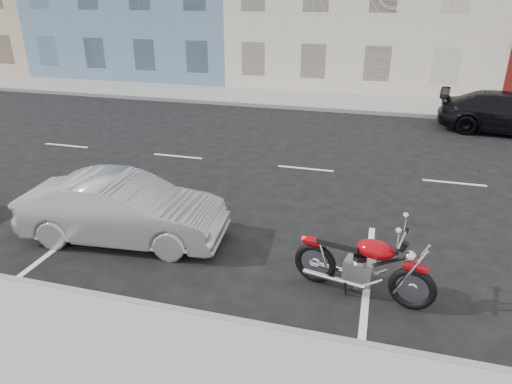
% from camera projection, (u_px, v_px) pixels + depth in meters
% --- Properties ---
extents(ground, '(120.00, 120.00, 0.00)m').
position_uv_depth(ground, '(377.00, 176.00, 12.62)').
color(ground, black).
rests_on(ground, ground).
extents(sidewalk_far, '(80.00, 3.40, 0.15)m').
position_uv_depth(sidewalk_far, '(274.00, 98.00, 21.49)').
color(sidewalk_far, gray).
rests_on(sidewalk_far, ground).
extents(curb_near, '(80.00, 0.12, 0.16)m').
position_uv_depth(curb_near, '(57.00, 290.00, 7.64)').
color(curb_near, gray).
rests_on(curb_near, ground).
extents(curb_far, '(80.00, 0.12, 0.16)m').
position_uv_depth(curb_far, '(265.00, 106.00, 19.98)').
color(curb_far, gray).
rests_on(curb_far, ground).
extents(motorcycle, '(2.35, 0.89, 1.19)m').
position_uv_depth(motorcycle, '(416.00, 280.00, 7.10)').
color(motorcycle, black).
rests_on(motorcycle, ground).
extents(sedan_silver, '(4.18, 1.79, 1.34)m').
position_uv_depth(sedan_silver, '(124.00, 210.00, 9.11)').
color(sedan_silver, '#97989D').
rests_on(sedan_silver, ground).
extents(car_far, '(5.10, 2.61, 1.42)m').
position_uv_depth(car_far, '(511.00, 114.00, 16.15)').
color(car_far, black).
rests_on(car_far, ground).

